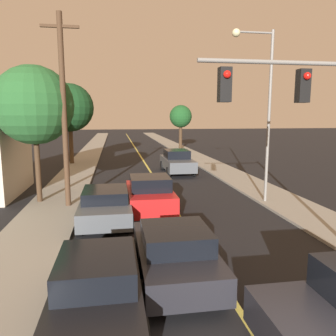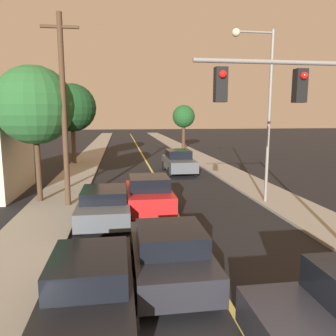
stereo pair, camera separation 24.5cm
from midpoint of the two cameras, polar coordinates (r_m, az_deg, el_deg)
name	(u,v)px [view 1 (the left image)]	position (r m, az deg, el deg)	size (l,w,h in m)	color
road_surface	(137,151)	(39.82, -5.60, 3.03)	(8.31, 80.00, 0.01)	black
sidewalk_left	(91,151)	(39.85, -13.40, 2.91)	(2.50, 80.00, 0.12)	gray
sidewalk_right	(181,149)	(40.51, 2.06, 3.25)	(2.50, 80.00, 0.12)	gray
car_near_lane_front	(175,253)	(8.43, 0.35, -14.65)	(1.95, 3.83, 1.49)	black
car_near_lane_second	(150,195)	(14.04, -3.69, -4.69)	(1.98, 3.84, 1.66)	red
car_outer_lane_front	(98,285)	(7.29, -13.14, -19.20)	(1.85, 4.14, 1.44)	black
car_outer_lane_second	(106,204)	(13.16, -11.31, -6.25)	(2.03, 4.35, 1.39)	#474C51
car_far_oncoming	(177,161)	(23.98, 1.29, 1.16)	(2.01, 4.87, 1.70)	#474C51
traffic_signal_mast	(312,113)	(10.05, 23.07, 8.73)	(5.07, 0.42, 5.72)	slate
streetlamp_right	(261,95)	(15.86, 15.48, 12.11)	(1.97, 0.36, 7.85)	slate
utility_pole_left	(64,109)	(15.28, -18.15, 9.77)	(1.60, 0.24, 8.38)	#422D1E
tree_left_near	(34,105)	(16.50, -22.72, 10.02)	(3.61, 3.61, 6.34)	#3D2B1C
tree_left_far	(69,108)	(29.30, -17.03, 9.99)	(4.05, 4.05, 6.76)	#4C3823
tree_right_near	(181,117)	(39.88, 2.04, 8.90)	(2.68, 2.68, 5.33)	#3D2B1C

